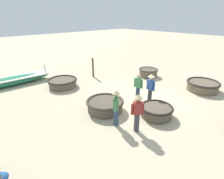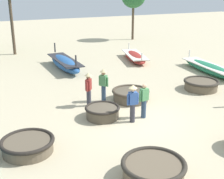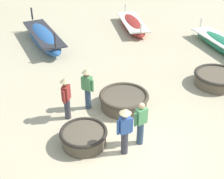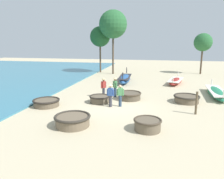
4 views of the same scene
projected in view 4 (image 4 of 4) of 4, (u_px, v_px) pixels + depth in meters
The scene contains 18 objects.
ground_plane at pixel (115, 106), 15.60m from camera, with size 80.00×80.00×0.00m, color #C6B793.
coracle_beside_post at pixel (147, 124), 11.37m from camera, with size 1.48×1.48×0.62m.
coracle_nearest at pixel (129, 95), 17.47m from camera, with size 1.90×1.90×0.58m.
coracle_far_left at pixel (187, 98), 16.58m from camera, with size 1.95×1.95×0.56m.
coracle_far_right at pixel (46, 102), 15.62m from camera, with size 1.91×1.91×0.51m.
coracle_tilted at pixel (72, 120), 11.96m from camera, with size 2.00×2.00×0.62m.
coracle_weathered at pixel (100, 99), 16.54m from camera, with size 1.55×1.55×0.54m.
long_boat_red_hull at pixel (125, 79), 24.64m from camera, with size 1.46×5.03×1.44m.
long_boat_white_hull at pixel (176, 81), 23.86m from camera, with size 2.04×4.39×1.00m.
long_boat_ochre_hull at pixel (216, 93), 18.44m from camera, with size 1.46×5.42×1.07m.
fisherman_hauling at pixel (120, 95), 15.44m from camera, with size 0.52×0.28×1.57m.
fisherman_with_hat at pixel (104, 86), 17.92m from camera, with size 0.38×0.44×1.67m.
fisherman_by_coracle at pixel (110, 94), 15.34m from camera, with size 0.53×0.36×1.67m.
fisherman_standing_left at pixel (115, 86), 18.05m from camera, with size 0.39×0.42×1.67m.
mooring_post_inland at pixel (196, 103), 13.79m from camera, with size 0.14×0.14×1.48m, color brown.
tree_leftmost at pixel (203, 43), 30.14m from camera, with size 2.48×2.48×5.65m.
tree_right_mid at pixel (100, 37), 31.77m from camera, with size 2.93×2.93×6.67m.
tree_rightmost at pixel (113, 24), 29.68m from camera, with size 3.83×3.83×8.73m.
Camera 4 is at (2.92, -14.68, 4.57)m, focal length 35.00 mm.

